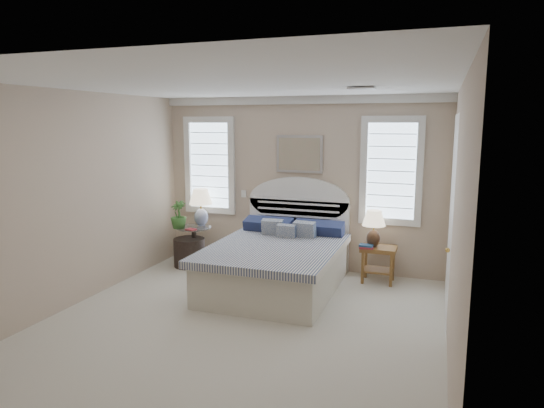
{
  "coord_description": "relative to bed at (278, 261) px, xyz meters",
  "views": [
    {
      "loc": [
        2.09,
        -4.78,
        2.3
      ],
      "look_at": [
        0.06,
        1.0,
        1.27
      ],
      "focal_mm": 32.0,
      "sensor_mm": 36.0,
      "label": 1
    }
  ],
  "objects": [
    {
      "name": "floor",
      "position": [
        0.0,
        -1.46,
        -0.39
      ],
      "size": [
        4.5,
        5.0,
        0.01
      ],
      "primitive_type": "cube",
      "color": "beige",
      "rests_on": "ground"
    },
    {
      "name": "ceiling",
      "position": [
        0.0,
        -1.46,
        2.31
      ],
      "size": [
        4.5,
        5.0,
        0.01
      ],
      "primitive_type": "cube",
      "color": "white",
      "rests_on": "wall_back"
    },
    {
      "name": "wall_back",
      "position": [
        0.0,
        1.04,
        0.96
      ],
      "size": [
        4.5,
        0.02,
        2.7
      ],
      "primitive_type": "cube",
      "color": "#C6AD94",
      "rests_on": "floor"
    },
    {
      "name": "wall_left",
      "position": [
        -2.25,
        -1.46,
        0.96
      ],
      "size": [
        0.02,
        5.0,
        2.7
      ],
      "primitive_type": "cube",
      "color": "#C6AD94",
      "rests_on": "floor"
    },
    {
      "name": "wall_right",
      "position": [
        2.25,
        -1.46,
        0.96
      ],
      "size": [
        0.02,
        5.0,
        2.7
      ],
      "primitive_type": "cube",
      "color": "#C6AD94",
      "rests_on": "floor"
    },
    {
      "name": "crown_molding",
      "position": [
        0.0,
        1.0,
        2.25
      ],
      "size": [
        4.5,
        0.08,
        0.12
      ],
      "primitive_type": "cube",
      "color": "white",
      "rests_on": "wall_back"
    },
    {
      "name": "hvac_vent",
      "position": [
        1.2,
        -0.66,
        2.29
      ],
      "size": [
        0.3,
        0.2,
        0.02
      ],
      "primitive_type": "cube",
      "color": "#B2B2B2",
      "rests_on": "ceiling"
    },
    {
      "name": "switch_plate",
      "position": [
        -0.95,
        1.03,
        0.76
      ],
      "size": [
        0.08,
        0.01,
        0.12
      ],
      "primitive_type": "cube",
      "color": "white",
      "rests_on": "wall_back"
    },
    {
      "name": "window_left",
      "position": [
        -1.55,
        1.02,
        1.21
      ],
      "size": [
        0.9,
        0.06,
        1.6
      ],
      "primitive_type": "cube",
      "color": "silver",
      "rests_on": "wall_back"
    },
    {
      "name": "window_right",
      "position": [
        1.4,
        1.02,
        1.21
      ],
      "size": [
        0.9,
        0.06,
        1.6
      ],
      "primitive_type": "cube",
      "color": "silver",
      "rests_on": "wall_back"
    },
    {
      "name": "painting",
      "position": [
        0.0,
        1.0,
        1.43
      ],
      "size": [
        0.74,
        0.04,
        0.58
      ],
      "primitive_type": "cube",
      "color": "silver",
      "rests_on": "wall_back"
    },
    {
      "name": "closet_door",
      "position": [
        2.23,
        -0.26,
        0.81
      ],
      "size": [
        0.02,
        1.8,
        2.4
      ],
      "primitive_type": "cube",
      "color": "white",
      "rests_on": "floor"
    },
    {
      "name": "bed",
      "position": [
        0.0,
        0.0,
        0.0
      ],
      "size": [
        1.72,
        2.28,
        1.47
      ],
      "color": "silver",
      "rests_on": "floor"
    },
    {
      "name": "side_table_left",
      "position": [
        -1.65,
        0.59,
        0.0
      ],
      "size": [
        0.56,
        0.56,
        0.63
      ],
      "color": "black",
      "rests_on": "floor"
    },
    {
      "name": "nightstand_right",
      "position": [
        1.3,
        0.69,
        0.0
      ],
      "size": [
        0.5,
        0.4,
        0.53
      ],
      "color": "brown",
      "rests_on": "floor"
    },
    {
      "name": "floor_pot",
      "position": [
        -1.69,
        0.5,
        -0.16
      ],
      "size": [
        0.61,
        0.61,
        0.46
      ],
      "primitive_type": "cylinder",
      "rotation": [
        0.0,
        0.0,
        0.26
      ],
      "color": "black",
      "rests_on": "floor"
    },
    {
      "name": "lamp_left",
      "position": [
        -1.59,
        0.75,
        0.62
      ],
      "size": [
        0.48,
        0.48,
        0.61
      ],
      "rotation": [
        0.0,
        0.0,
        -0.36
      ],
      "color": "silver",
      "rests_on": "side_table_left"
    },
    {
      "name": "lamp_right",
      "position": [
        1.22,
        0.67,
        0.47
      ],
      "size": [
        0.37,
        0.37,
        0.54
      ],
      "rotation": [
        0.0,
        0.0,
        0.13
      ],
      "color": "black",
      "rests_on": "nightstand_right"
    },
    {
      "name": "potted_plant",
      "position": [
        -1.83,
        0.42,
        0.47
      ],
      "size": [
        0.28,
        0.28,
        0.44
      ],
      "primitive_type": "imported",
      "rotation": [
        0.0,
        0.0,
        -0.12
      ],
      "color": "#317A36",
      "rests_on": "side_table_left"
    },
    {
      "name": "books_left",
      "position": [
        -1.58,
        0.37,
        0.26
      ],
      "size": [
        0.18,
        0.15,
        0.02
      ],
      "rotation": [
        0.0,
        0.0,
        -0.27
      ],
      "color": "maroon",
      "rests_on": "side_table_left"
    },
    {
      "name": "books_right",
      "position": [
        1.14,
        0.54,
        0.17
      ],
      "size": [
        0.21,
        0.16,
        0.05
      ],
      "rotation": [
        0.0,
        0.0,
        0.07
      ],
      "color": "maroon",
      "rests_on": "nightstand_right"
    }
  ]
}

